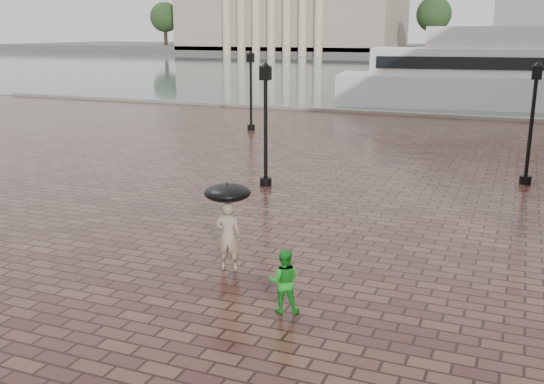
{
  "coord_description": "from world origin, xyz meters",
  "views": [
    {
      "loc": [
        2.57,
        -10.27,
        5.57
      ],
      "look_at": [
        -3.41,
        4.31,
        1.4
      ],
      "focal_mm": 40.0,
      "sensor_mm": 36.0,
      "label": 1
    }
  ],
  "objects_px": {
    "child_pedestrian": "(284,281)",
    "ferry_near": "(505,75)",
    "adult_pedestrian": "(228,236)",
    "street_lamps": "(423,107)"
  },
  "relations": [
    {
      "from": "child_pedestrian",
      "to": "ferry_near",
      "type": "xyz_separation_m",
      "value": [
        2.8,
        39.0,
        1.78
      ]
    },
    {
      "from": "adult_pedestrian",
      "to": "ferry_near",
      "type": "relative_size",
      "value": 0.07
    },
    {
      "from": "adult_pedestrian",
      "to": "ferry_near",
      "type": "bearing_deg",
      "value": -110.35
    },
    {
      "from": "street_lamps",
      "to": "child_pedestrian",
      "type": "distance_m",
      "value": 17.19
    },
    {
      "from": "street_lamps",
      "to": "ferry_near",
      "type": "relative_size",
      "value": 0.84
    },
    {
      "from": "ferry_near",
      "to": "adult_pedestrian",
      "type": "bearing_deg",
      "value": -105.09
    },
    {
      "from": "ferry_near",
      "to": "child_pedestrian",
      "type": "bearing_deg",
      "value": -101.78
    },
    {
      "from": "adult_pedestrian",
      "to": "ferry_near",
      "type": "distance_m",
      "value": 37.71
    },
    {
      "from": "child_pedestrian",
      "to": "street_lamps",
      "type": "bearing_deg",
      "value": -108.63
    },
    {
      "from": "child_pedestrian",
      "to": "ferry_near",
      "type": "height_order",
      "value": "ferry_near"
    }
  ]
}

